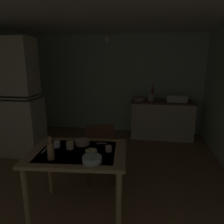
{
  "coord_description": "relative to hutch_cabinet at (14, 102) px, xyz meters",
  "views": [
    {
      "loc": [
        0.77,
        -3.13,
        1.72
      ],
      "look_at": [
        0.25,
        -0.04,
        0.96
      ],
      "focal_mm": 32.82,
      "sensor_mm": 36.0,
      "label": 1
    }
  ],
  "objects": [
    {
      "name": "ground_plane",
      "position": [
        1.61,
        -0.21,
        -1.0
      ],
      "size": [
        5.21,
        5.21,
        0.0
      ],
      "primitive_type": "plane",
      "color": "olive"
    },
    {
      "name": "wall_back",
      "position": [
        1.61,
        1.75,
        0.18
      ],
      "size": [
        4.31,
        0.1,
        2.37
      ],
      "primitive_type": "cube",
      "color": "#B4CDB6",
      "rests_on": "ground"
    },
    {
      "name": "ceiling_slab",
      "position": [
        1.61,
        -0.21,
        1.42
      ],
      "size": [
        4.31,
        3.92,
        0.1
      ],
      "primitive_type": "cube",
      "color": "silver"
    },
    {
      "name": "hutch_cabinet",
      "position": [
        0.0,
        0.0,
        0.0
      ],
      "size": [
        0.94,
        0.52,
        2.14
      ],
      "color": "beige",
      "rests_on": "ground"
    },
    {
      "name": "counter_cabinet",
      "position": [
        2.76,
        1.38,
        -0.57
      ],
      "size": [
        1.4,
        0.64,
        0.86
      ],
      "color": "beige",
      "rests_on": "ground"
    },
    {
      "name": "sink_basin",
      "position": [
        3.06,
        1.38,
        -0.06
      ],
      "size": [
        0.44,
        0.34,
        0.15
      ],
      "color": "white",
      "rests_on": "counter_cabinet"
    },
    {
      "name": "hand_pump",
      "position": [
        2.53,
        1.42,
        0.03
      ],
      "size": [
        0.05,
        0.27,
        0.39
      ],
      "color": "maroon",
      "rests_on": "counter_cabinet"
    },
    {
      "name": "mixing_bowl_counter",
      "position": [
        2.22,
        1.33,
        -0.1
      ],
      "size": [
        0.26,
        0.26,
        0.08
      ],
      "primitive_type": "cylinder",
      "color": "tan",
      "rests_on": "counter_cabinet"
    },
    {
      "name": "stoneware_crock",
      "position": [
        2.5,
        1.39,
        -0.06
      ],
      "size": [
        0.13,
        0.13,
        0.16
      ],
      "primitive_type": "cylinder",
      "color": "beige",
      "rests_on": "counter_cabinet"
    },
    {
      "name": "dining_table",
      "position": [
        1.67,
        -1.35,
        -0.34
      ],
      "size": [
        1.12,
        0.88,
        0.77
      ],
      "color": "tan",
      "rests_on": "ground"
    },
    {
      "name": "chair_far_side",
      "position": [
        1.77,
        -0.73,
        -0.52
      ],
      "size": [
        0.49,
        0.49,
        0.92
      ],
      "color": "#50331E",
      "rests_on": "ground"
    },
    {
      "name": "serving_bowl_wide",
      "position": [
        1.89,
        -1.57,
        -0.2
      ],
      "size": [
        0.19,
        0.19,
        0.06
      ],
      "primitive_type": "cylinder",
      "color": "#ADD1C1",
      "rests_on": "dining_table"
    },
    {
      "name": "soup_bowl_small",
      "position": [
        1.83,
        -1.39,
        -0.21
      ],
      "size": [
        0.13,
        0.13,
        0.04
      ],
      "primitive_type": "cylinder",
      "color": "beige",
      "rests_on": "dining_table"
    },
    {
      "name": "sauce_dish",
      "position": [
        1.66,
        -1.15,
        -0.21
      ],
      "size": [
        0.17,
        0.17,
        0.05
      ],
      "primitive_type": "cylinder",
      "color": "tan",
      "rests_on": "dining_table"
    },
    {
      "name": "teacup_cream",
      "position": [
        1.56,
        -1.3,
        -0.19
      ],
      "size": [
        0.08,
        0.08,
        0.08
      ],
      "primitive_type": "cylinder",
      "color": "beige",
      "rests_on": "dining_table"
    },
    {
      "name": "teacup_mint",
      "position": [
        1.39,
        -1.28,
        -0.2
      ],
      "size": [
        0.08,
        0.08,
        0.07
      ],
      "primitive_type": "cylinder",
      "color": "white",
      "rests_on": "dining_table"
    },
    {
      "name": "mug_tall",
      "position": [
        2.0,
        -1.29,
        -0.2
      ],
      "size": [
        0.07,
        0.07,
        0.06
      ],
      "primitive_type": "cylinder",
      "color": "tan",
      "rests_on": "dining_table"
    },
    {
      "name": "glass_bottle",
      "position": [
        1.47,
        -1.57,
        -0.14
      ],
      "size": [
        0.07,
        0.07,
        0.24
      ],
      "color": "olive",
      "rests_on": "dining_table"
    },
    {
      "name": "table_knife",
      "position": [
        1.3,
        -1.37,
        -0.23
      ],
      "size": [
        0.04,
        0.2,
        0.0
      ],
      "primitive_type": "cube",
      "rotation": [
        0.0,
        0.0,
        1.68
      ],
      "color": "silver",
      "rests_on": "dining_table"
    },
    {
      "name": "teaspoon_near_bowl",
      "position": [
        1.88,
        -1.09,
        -0.23
      ],
      "size": [
        0.13,
        0.02,
        0.0
      ],
      "primitive_type": "cube",
      "rotation": [
        0.0,
        0.0,
        0.02
      ],
      "color": "beige",
      "rests_on": "dining_table"
    },
    {
      "name": "pendant_bulb",
      "position": [
        1.71,
        0.17,
        1.09
      ],
      "size": [
        0.08,
        0.08,
        0.08
      ],
      "primitive_type": "sphere",
      "color": "#F9EFCC"
    }
  ]
}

